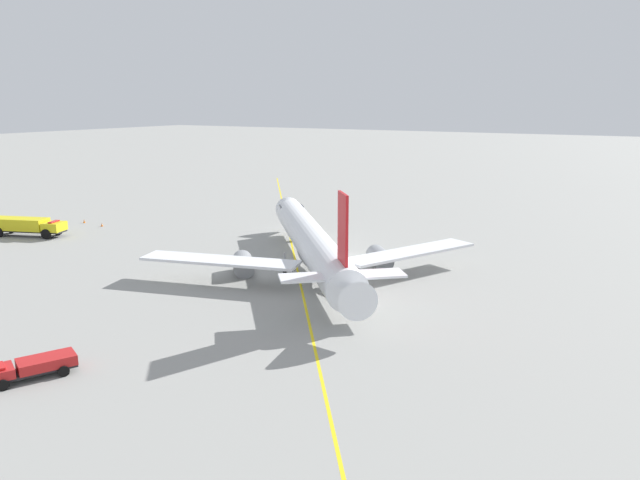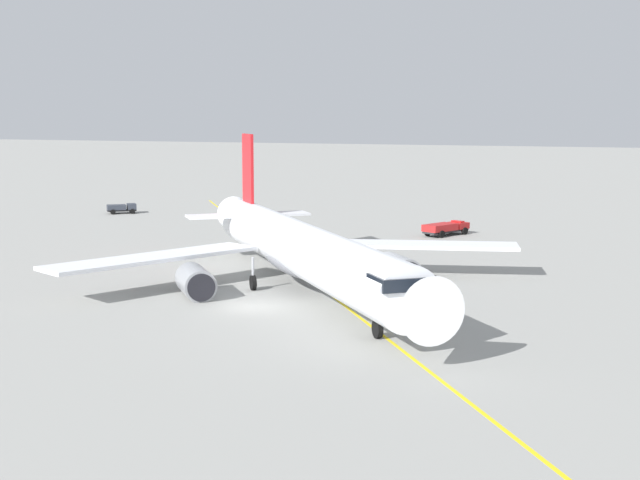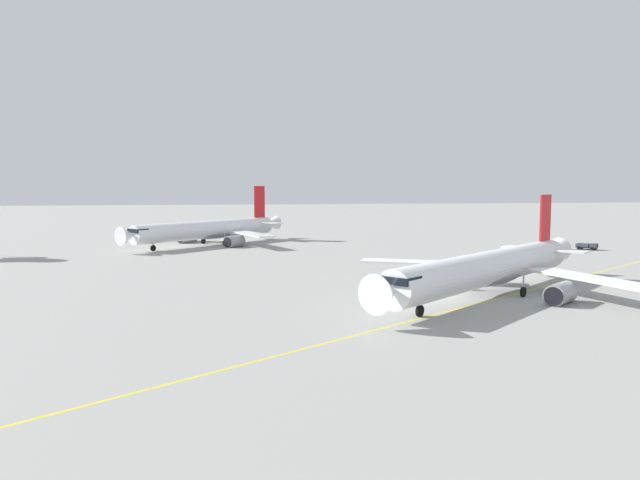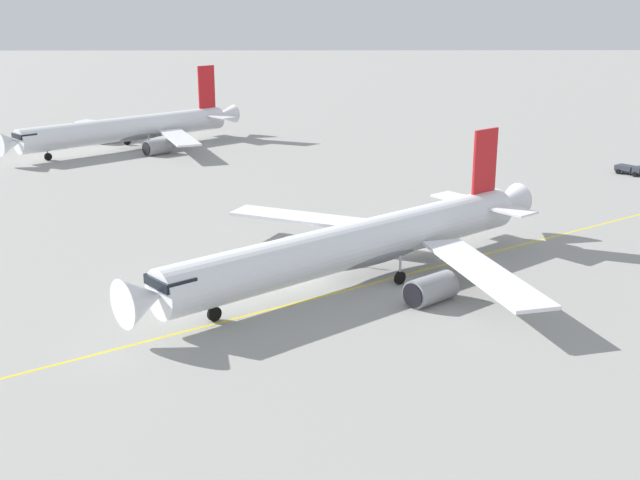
{
  "view_description": "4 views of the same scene",
  "coord_description": "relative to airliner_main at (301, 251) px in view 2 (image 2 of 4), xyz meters",
  "views": [
    {
      "loc": [
        -63.12,
        -32.52,
        18.42
      ],
      "look_at": [
        -8.95,
        -1.51,
        4.19
      ],
      "focal_mm": 34.44,
      "sensor_mm": 36.0,
      "label": 1
    },
    {
      "loc": [
        52.69,
        25.58,
        12.76
      ],
      "look_at": [
        -8.27,
        1.63,
        3.49
      ],
      "focal_mm": 50.58,
      "sensor_mm": 36.0,
      "label": 2
    },
    {
      "loc": [
        22.67,
        63.22,
        12.32
      ],
      "look_at": [
        11.4,
        -7.69,
        5.61
      ],
      "focal_mm": 33.78,
      "sensor_mm": 36.0,
      "label": 3
    },
    {
      "loc": [
        -2.26,
        65.14,
        22.66
      ],
      "look_at": [
        -2.96,
        -0.83,
        2.78
      ],
      "focal_mm": 45.43,
      "sensor_mm": 36.0,
      "label": 4
    }
  ],
  "objects": [
    {
      "name": "airliner_main",
      "position": [
        0.0,
        0.0,
        0.0
      ],
      "size": [
        35.37,
        30.42,
        11.02
      ],
      "rotation": [
        0.0,
        0.0,
        0.7
      ],
      "color": "white",
      "rests_on": "ground_plane"
    },
    {
      "name": "ground_plane",
      "position": [
        6.4,
        -0.91,
        -2.87
      ],
      "size": [
        600.0,
        600.0,
        0.0
      ],
      "primitive_type": "plane",
      "color": "gray"
    },
    {
      "name": "baggage_truck_truck",
      "position": [
        -38.17,
        -40.78,
        -2.16
      ],
      "size": [
        3.63,
        3.9,
        1.22
      ],
      "rotation": [
        0.0,
        0.0,
        2.26
      ],
      "color": "#232326",
      "rests_on": "ground_plane"
    },
    {
      "name": "ops_pickup_truck",
      "position": [
        -32.92,
        2.69,
        -2.06
      ],
      "size": [
        5.86,
        4.18,
        1.41
      ],
      "rotation": [
        0.0,
        0.0,
        2.69
      ],
      "color": "#232326",
      "rests_on": "ground_plane"
    },
    {
      "name": "taxiway_centreline",
      "position": [
        4.73,
        5.41,
        -2.87
      ],
      "size": [
        124.86,
        88.4,
        0.01
      ],
      "rotation": [
        0.0,
        0.0,
        0.62
      ],
      "color": "yellow",
      "rests_on": "ground_plane"
    }
  ]
}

